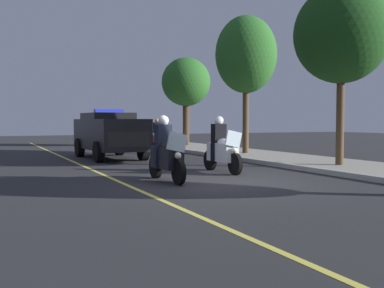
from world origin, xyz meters
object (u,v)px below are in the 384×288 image
(police_suv, at_px, (110,133))
(tree_far_back, at_px, (246,55))
(police_motorcycle_lead_right, at_px, (222,150))
(police_motorcycle_lead_left, at_px, (166,155))
(cyclist_background, at_px, (157,135))
(tree_mid_block, at_px, (341,35))
(tree_behind_suv, at_px, (186,83))

(police_suv, relative_size, tree_far_back, 0.80)
(police_motorcycle_lead_right, distance_m, police_suv, 6.78)
(police_motorcycle_lead_left, relative_size, police_motorcycle_lead_right, 1.00)
(cyclist_background, bearing_deg, police_motorcycle_lead_right, -9.60)
(police_motorcycle_lead_right, xyz_separation_m, tree_mid_block, (0.40, 4.27, 3.72))
(cyclist_background, height_order, tree_behind_suv, tree_behind_suv)
(cyclist_background, relative_size, tree_far_back, 0.28)
(cyclist_background, bearing_deg, police_motorcycle_lead_left, -19.32)
(police_suv, bearing_deg, tree_behind_suv, 135.94)
(police_motorcycle_lead_right, distance_m, cyclist_background, 10.46)
(tree_far_back, bearing_deg, police_motorcycle_lead_right, -37.00)
(police_suv, xyz_separation_m, cyclist_background, (-3.77, 3.51, -0.22))
(tree_mid_block, relative_size, tree_far_back, 0.96)
(police_suv, relative_size, tree_mid_block, 0.83)
(police_suv, relative_size, cyclist_background, 2.82)
(police_motorcycle_lead_right, bearing_deg, police_motorcycle_lead_left, -62.55)
(tree_mid_block, bearing_deg, police_motorcycle_lead_left, -83.12)
(police_motorcycle_lead_left, xyz_separation_m, tree_behind_suv, (-14.41, 6.99, 3.17))
(tree_behind_suv, bearing_deg, police_suv, -44.06)
(tree_mid_block, distance_m, tree_behind_suv, 13.64)
(police_motorcycle_lead_right, distance_m, tree_far_back, 8.26)
(police_motorcycle_lead_right, bearing_deg, police_suv, -164.92)
(cyclist_background, distance_m, tree_far_back, 6.39)
(police_suv, xyz_separation_m, tree_far_back, (0.71, 6.16, 3.49))
(tree_far_back, height_order, tree_behind_suv, tree_far_back)
(cyclist_background, relative_size, tree_behind_suv, 0.33)
(cyclist_background, distance_m, tree_mid_block, 11.57)
(tree_mid_block, xyz_separation_m, tree_behind_suv, (-13.62, 0.43, -0.55))
(cyclist_background, xyz_separation_m, tree_mid_block, (10.71, 2.52, 3.58))
(police_motorcycle_lead_left, relative_size, tree_behind_suv, 0.41)
(tree_mid_block, bearing_deg, cyclist_background, -166.74)
(cyclist_background, height_order, tree_mid_block, tree_mid_block)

